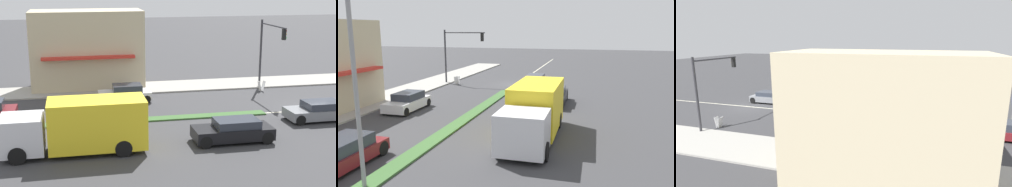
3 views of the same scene
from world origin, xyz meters
TOP-DOWN VIEW (x-y plane):
  - ground_plane at (0.00, 18.00)m, footprint 160.00×160.00m
  - sidewalk_right at (9.00, 18.50)m, footprint 4.00×73.00m
  - lane_marking_center at (0.00, 0.00)m, footprint 0.16×60.00m
  - building_corner_store at (10.46, 15.46)m, footprint 4.90×9.14m
  - traffic_signal_main at (6.12, 1.22)m, footprint 4.59×0.34m
  - pedestrian at (9.39, 12.73)m, footprint 0.34×0.34m
  - warning_aframe_sign at (6.12, 1.63)m, footprint 0.45×0.53m
  - delivery_truck at (-5.00, 16.48)m, footprint 2.44×7.50m
  - suv_grey at (-2.20, 1.08)m, footprint 1.92×4.28m
  - van_white at (5.00, 12.96)m, footprint 1.81×3.87m
  - suv_black at (-5.00, 7.98)m, footprint 1.85×4.50m

SIDE VIEW (x-z plane):
  - ground_plane at x=0.00m, z-range 0.00..0.00m
  - lane_marking_center at x=0.00m, z-range 0.00..0.01m
  - sidewalk_right at x=9.00m, z-range 0.00..0.12m
  - warning_aframe_sign at x=6.12m, z-range 0.01..0.84m
  - suv_grey at x=-2.20m, z-range -0.01..1.24m
  - van_white at x=5.00m, z-range -0.03..1.27m
  - suv_black at x=-5.00m, z-range -0.01..1.30m
  - pedestrian at x=9.39m, z-range 0.16..1.82m
  - delivery_truck at x=-5.00m, z-range 0.03..2.90m
  - building_corner_store at x=10.46m, z-range 0.12..6.46m
  - traffic_signal_main at x=6.12m, z-range 1.10..6.70m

